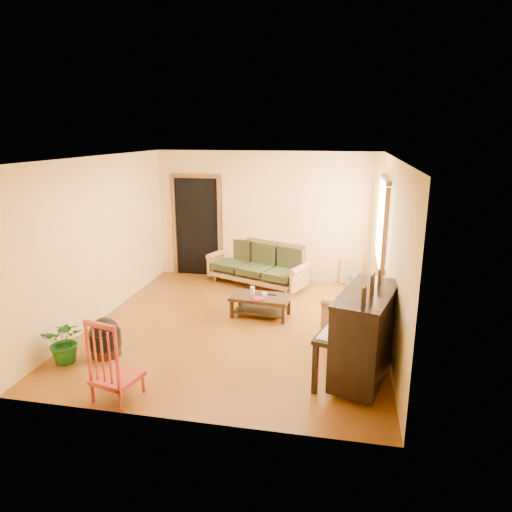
% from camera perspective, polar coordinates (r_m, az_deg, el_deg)
% --- Properties ---
extents(floor, '(5.00, 5.00, 0.00)m').
position_cam_1_polar(floor, '(7.29, -2.34, -8.67)').
color(floor, '#63320D').
rests_on(floor, ground).
extents(doorway, '(1.08, 0.16, 2.05)m').
position_cam_1_polar(doorway, '(9.65, -7.39, 3.59)').
color(doorway, black).
rests_on(doorway, floor).
extents(window, '(0.12, 1.36, 1.46)m').
position_cam_1_polar(window, '(7.94, 15.57, 4.13)').
color(window, white).
rests_on(window, right_wall).
extents(sofa, '(2.17, 1.54, 0.86)m').
position_cam_1_polar(sofa, '(9.01, 0.11, -1.02)').
color(sofa, olive).
rests_on(sofa, floor).
extents(coffee_table, '(1.01, 0.62, 0.35)m').
position_cam_1_polar(coffee_table, '(7.58, 0.60, -6.26)').
color(coffee_table, black).
rests_on(coffee_table, floor).
extents(armchair, '(1.15, 1.17, 0.90)m').
position_cam_1_polar(armchair, '(7.11, 12.31, -5.77)').
color(armchair, olive).
rests_on(armchair, floor).
extents(piano, '(1.08, 1.46, 1.15)m').
position_cam_1_polar(piano, '(5.73, 13.47, -9.78)').
color(piano, black).
rests_on(piano, floor).
extents(footstool, '(0.47, 0.47, 0.40)m').
position_cam_1_polar(footstool, '(6.64, -18.31, -10.09)').
color(footstool, black).
rests_on(footstool, floor).
extents(red_chair, '(0.56, 0.60, 0.99)m').
position_cam_1_polar(red_chair, '(5.50, -17.13, -12.06)').
color(red_chair, maroon).
rests_on(red_chair, floor).
extents(leaning_frame, '(0.42, 0.11, 0.56)m').
position_cam_1_polar(leaning_frame, '(9.29, 11.77, -1.82)').
color(leaning_frame, gold).
rests_on(leaning_frame, floor).
extents(ceramic_crock, '(0.25, 0.25, 0.26)m').
position_cam_1_polar(ceramic_crock, '(9.17, 12.29, -3.07)').
color(ceramic_crock, '#304092').
rests_on(ceramic_crock, floor).
extents(potted_plant, '(0.66, 0.61, 0.60)m').
position_cam_1_polar(potted_plant, '(6.59, -22.69, -9.76)').
color(potted_plant, '#1B5A19').
rests_on(potted_plant, floor).
extents(book, '(0.25, 0.26, 0.02)m').
position_cam_1_polar(book, '(7.35, -0.35, -5.40)').
color(book, maroon).
rests_on(book, coffee_table).
extents(candle, '(0.09, 0.09, 0.12)m').
position_cam_1_polar(candle, '(7.60, -0.45, -4.30)').
color(candle, white).
rests_on(candle, coffee_table).
extents(glass_jar, '(0.11, 0.11, 0.06)m').
position_cam_1_polar(glass_jar, '(7.51, 1.05, -4.80)').
color(glass_jar, white).
rests_on(glass_jar, coffee_table).
extents(remote, '(0.15, 0.06, 0.01)m').
position_cam_1_polar(remote, '(7.55, 1.98, -4.85)').
color(remote, black).
rests_on(remote, coffee_table).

